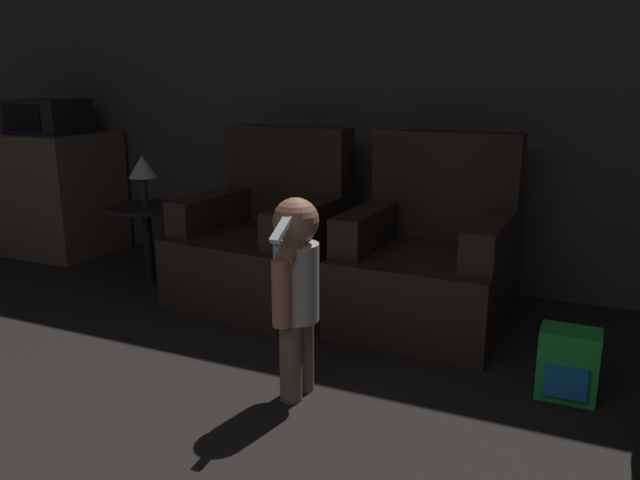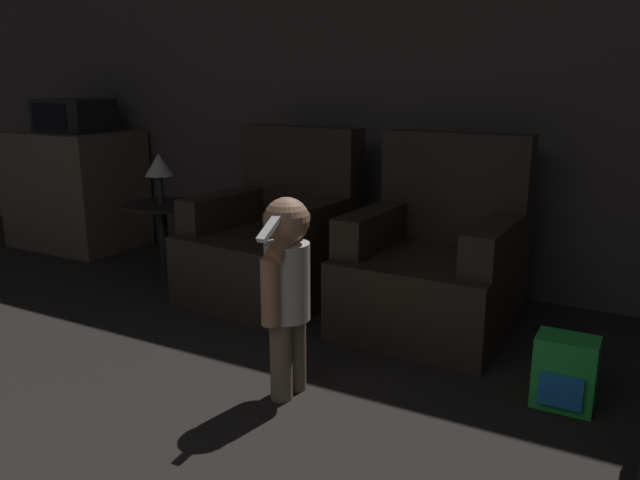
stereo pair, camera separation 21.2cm
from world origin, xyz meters
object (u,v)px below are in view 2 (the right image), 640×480
Objects in this scene: toy_backpack at (565,373)px; lamp at (159,166)px; armchair_left at (275,242)px; armchair_right at (435,264)px; microwave at (74,115)px; person_toddler at (286,282)px.

lamp is at bearing 168.53° from toy_backpack.
armchair_left is 0.92m from lamp.
armchair_right is 1.92× the size of microwave.
armchair_right is 1.86m from lamp.
lamp reaches higher than toy_backpack.
armchair_left is 2.08m from microwave.
armchair_left is at bearing -179.01° from armchair_right.
lamp is at bearing -170.38° from armchair_left.
armchair_right is 0.96m from toy_backpack.
armchair_right is 3.41× the size of toy_backpack.
person_toddler is 2.57× the size of lamp.
armchair_left is at bearing 161.36° from toy_backpack.
person_toddler is at bearing -156.32° from toy_backpack.
toy_backpack is 0.91× the size of lamp.
person_toddler is 1.59× the size of microwave.
armchair_right reaches higher than lamp.
armchair_right is at bearing 168.87° from person_toddler.
armchair_left is 1.00× the size of armchair_right.
toy_backpack is 0.56× the size of microwave.
toy_backpack is (1.73, -0.58, -0.19)m from armchair_left.
microwave reaches higher than person_toddler.
microwave is (-3.68, 0.85, 0.87)m from toy_backpack.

